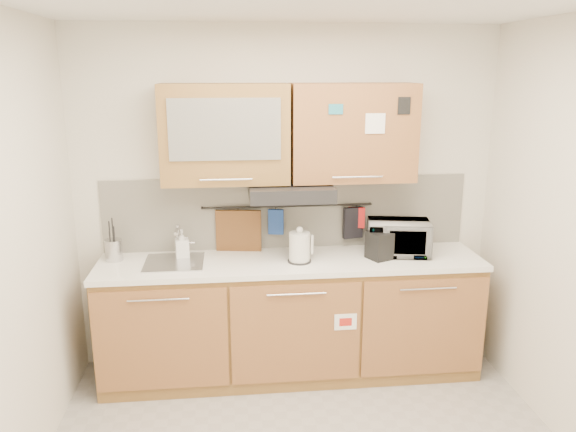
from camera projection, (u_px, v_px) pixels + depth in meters
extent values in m
plane|color=silver|center=(287.00, 200.00, 4.33)|extent=(3.20, 0.00, 3.20)
cube|color=olive|center=(291.00, 319.00, 4.26)|extent=(2.80, 0.60, 0.88)
cube|color=black|center=(291.00, 365.00, 4.36)|extent=(2.80, 0.54, 0.10)
cube|color=#A06A39|center=(161.00, 340.00, 3.85)|extent=(0.91, 0.02, 0.74)
cylinder|color=silver|center=(158.00, 300.00, 3.75)|extent=(0.41, 0.01, 0.01)
cube|color=#A06A39|center=(296.00, 334.00, 3.95)|extent=(0.91, 0.02, 0.74)
cylinder|color=silver|center=(297.00, 294.00, 3.85)|extent=(0.41, 0.01, 0.01)
cube|color=#A06A39|center=(424.00, 328.00, 4.04)|extent=(0.91, 0.02, 0.74)
cylinder|color=silver|center=(428.00, 289.00, 3.94)|extent=(0.41, 0.01, 0.01)
cube|color=white|center=(291.00, 262.00, 4.13)|extent=(2.82, 0.62, 0.04)
cube|color=silver|center=(287.00, 213.00, 4.34)|extent=(2.80, 0.02, 0.56)
cube|color=olive|center=(225.00, 134.00, 3.98)|extent=(0.90, 0.35, 0.70)
cube|color=silver|center=(225.00, 130.00, 3.79)|extent=(0.76, 0.02, 0.42)
cube|color=#A06A39|center=(352.00, 132.00, 4.07)|extent=(0.90, 0.35, 0.70)
cube|color=white|center=(375.00, 124.00, 3.89)|extent=(0.14, 0.00, 0.14)
cube|color=black|center=(291.00, 191.00, 4.06)|extent=(0.60, 0.46, 0.10)
cube|color=silver|center=(174.00, 264.00, 4.05)|extent=(0.42, 0.40, 0.03)
cylinder|color=silver|center=(178.00, 241.00, 4.17)|extent=(0.03, 0.03, 0.24)
cylinder|color=silver|center=(177.00, 231.00, 4.07)|extent=(0.02, 0.18, 0.02)
cylinder|color=black|center=(288.00, 206.00, 4.29)|extent=(1.30, 0.02, 0.02)
cylinder|color=#B6B6BA|center=(114.00, 250.00, 4.09)|extent=(0.14, 0.14, 0.16)
cylinder|color=black|center=(110.00, 241.00, 4.08)|extent=(0.01, 0.01, 0.29)
cylinder|color=black|center=(115.00, 244.00, 4.06)|extent=(0.01, 0.01, 0.26)
cylinder|color=black|center=(113.00, 239.00, 4.09)|extent=(0.01, 0.01, 0.32)
cylinder|color=black|center=(111.00, 246.00, 4.05)|extent=(0.01, 0.01, 0.23)
cylinder|color=silver|center=(299.00, 247.00, 4.05)|extent=(0.19, 0.19, 0.22)
sphere|color=silver|center=(300.00, 230.00, 4.01)|extent=(0.05, 0.05, 0.05)
cube|color=silver|center=(311.00, 244.00, 4.08)|extent=(0.03, 0.04, 0.14)
cylinder|color=black|center=(299.00, 261.00, 4.07)|extent=(0.17, 0.17, 0.01)
cube|color=black|center=(386.00, 244.00, 4.15)|extent=(0.31, 0.26, 0.20)
cube|color=black|center=(381.00, 233.00, 4.10)|extent=(0.12, 0.14, 0.01)
cube|color=black|center=(391.00, 231.00, 4.15)|extent=(0.12, 0.14, 0.01)
imported|color=#999999|center=(398.00, 238.00, 4.22)|extent=(0.51, 0.39, 0.25)
imported|color=#999999|center=(182.00, 244.00, 4.14)|extent=(0.11, 0.11, 0.21)
cube|color=brown|center=(239.00, 238.00, 4.30)|extent=(0.35, 0.08, 0.43)
cube|color=navy|center=(276.00, 222.00, 4.30)|extent=(0.12, 0.05, 0.19)
cube|color=black|center=(353.00, 223.00, 4.36)|extent=(0.16, 0.08, 0.24)
cube|color=red|center=(356.00, 218.00, 4.36)|extent=(0.13, 0.05, 0.16)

